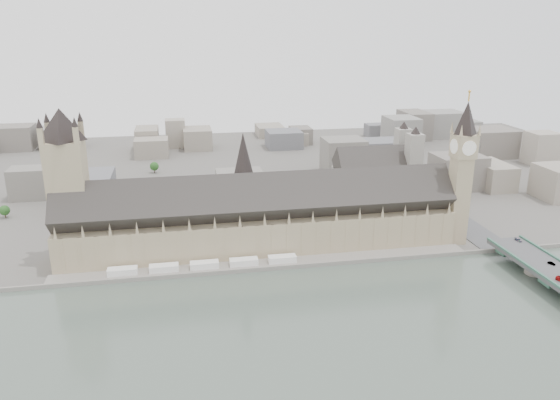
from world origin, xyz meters
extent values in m
plane|color=#595651|center=(0.00, 0.00, 0.00)|extent=(900.00, 900.00, 0.00)
cube|color=gray|center=(0.00, -15.00, 1.50)|extent=(600.00, 1.50, 3.00)
cube|color=gray|center=(0.00, -7.50, 1.00)|extent=(270.00, 15.00, 2.00)
cube|color=white|center=(-90.00, -7.00, 4.00)|extent=(18.00, 7.00, 4.00)
cube|color=white|center=(-65.00, -7.00, 4.00)|extent=(18.00, 7.00, 4.00)
cube|color=white|center=(-40.00, -7.00, 4.00)|extent=(18.00, 7.00, 4.00)
cube|color=white|center=(-15.00, -7.00, 4.00)|extent=(18.00, 7.00, 4.00)
cube|color=white|center=(10.00, -7.00, 4.00)|extent=(18.00, 7.00, 4.00)
cube|color=#988E67|center=(0.00, 20.00, 12.50)|extent=(265.00, 40.00, 25.00)
cube|color=#282523|center=(0.00, 20.00, 35.08)|extent=(265.00, 40.73, 40.73)
cube|color=#988E67|center=(138.00, 8.00, 31.00)|extent=(12.00, 12.00, 62.00)
cube|color=tan|center=(138.00, 8.00, 70.00)|extent=(14.00, 14.00, 16.00)
cylinder|color=white|center=(145.20, 8.00, 70.00)|extent=(0.60, 10.00, 10.00)
cylinder|color=white|center=(130.80, 8.00, 70.00)|extent=(0.60, 10.00, 10.00)
cylinder|color=white|center=(138.00, 15.20, 70.00)|extent=(10.00, 0.60, 10.00)
cylinder|color=white|center=(138.00, 0.80, 70.00)|extent=(10.00, 0.60, 10.00)
cone|color=black|center=(138.00, 8.00, 89.00)|extent=(17.00, 17.00, 22.00)
cylinder|color=gold|center=(138.00, 8.00, 103.00)|extent=(1.00, 1.00, 6.00)
sphere|color=gold|center=(138.00, 8.00, 106.50)|extent=(2.00, 2.00, 2.00)
cone|color=tan|center=(144.50, 14.50, 82.00)|extent=(2.40, 2.40, 8.00)
cone|color=tan|center=(131.50, 14.50, 82.00)|extent=(2.40, 2.40, 8.00)
cone|color=tan|center=(144.50, 1.50, 82.00)|extent=(2.40, 2.40, 8.00)
cone|color=tan|center=(131.50, 1.50, 82.00)|extent=(2.40, 2.40, 8.00)
cube|color=#988E67|center=(-122.00, 26.00, 40.00)|extent=(23.00, 23.00, 80.00)
cone|color=black|center=(-122.00, 26.00, 90.00)|extent=(30.00, 30.00, 20.00)
cylinder|color=tan|center=(-10.00, 26.00, 43.00)|extent=(12.00, 12.00, 20.00)
cone|color=black|center=(-10.00, 26.00, 67.00)|extent=(13.00, 13.00, 28.00)
cube|color=gray|center=(105.00, 95.00, 17.00)|extent=(60.00, 28.00, 34.00)
cube|color=#282523|center=(105.00, 95.00, 39.00)|extent=(60.00, 28.28, 28.28)
cube|color=gray|center=(137.00, 107.00, 32.00)|extent=(12.00, 12.00, 64.00)
cube|color=gray|center=(137.00, 83.00, 32.00)|extent=(12.00, 12.00, 64.00)
imported|color=gray|center=(165.68, -58.97, 11.01)|extent=(3.19, 4.86, 1.51)
imported|color=gray|center=(168.20, -21.40, 11.05)|extent=(3.00, 5.79, 1.60)
camera|label=1|loc=(-51.17, -324.67, 148.61)|focal=35.00mm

